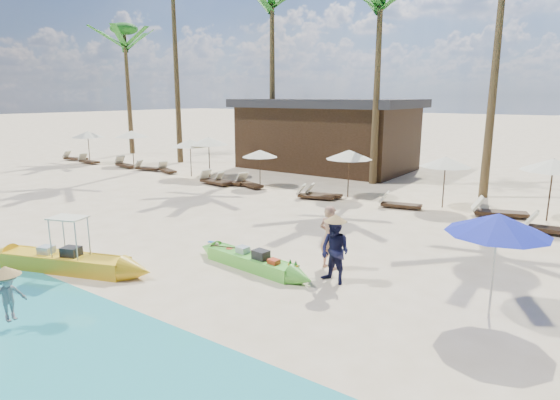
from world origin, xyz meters
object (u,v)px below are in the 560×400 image
Objects in this scene: yellow_canoe at (65,262)px; tourist at (330,237)px; blue_umbrella at (498,224)px; green_canoe at (251,261)px.

yellow_canoe is 3.18× the size of tourist.
blue_umbrella is (4.08, -0.49, 1.13)m from tourist.
green_canoe is 2.64× the size of tourist.
blue_umbrella is at bearing 1.23° from yellow_canoe.
blue_umbrella is (5.79, 0.70, 1.80)m from green_canoe.
tourist is 0.78× the size of blue_umbrella.
yellow_canoe is 6.98m from tourist.
blue_umbrella reaches higher than yellow_canoe.
tourist is at bearing 17.07° from yellow_canoe.
blue_umbrella reaches higher than tourist.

